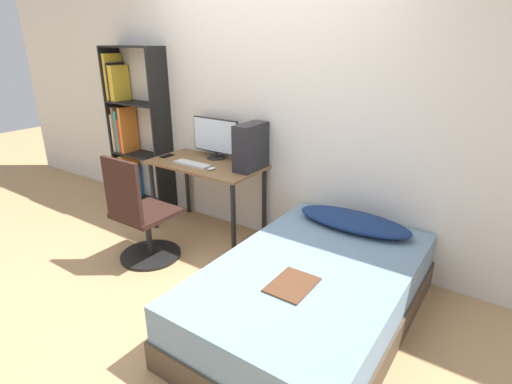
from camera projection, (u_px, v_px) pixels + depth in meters
The scene contains 13 objects.
ground_plane at pixel (161, 298), 3.05m from camera, with size 14.00×14.00×0.00m, color tan.
wall_back at pixel (263, 108), 3.66m from camera, with size 8.00×0.05×2.50m.
desk at pixel (206, 174), 3.88m from camera, with size 1.13×0.59×0.73m.
bookshelf at pixel (130, 133), 4.60m from camera, with size 0.77×0.28×1.78m.
office_chair at pixel (141, 222), 3.45m from camera, with size 0.54×0.54×0.97m.
bed at pixel (311, 294), 2.72m from camera, with size 1.19×1.90×0.45m.
pillow at pixel (353, 221), 3.15m from camera, with size 0.91×0.36×0.11m.
magazine at pixel (292, 285), 2.42m from camera, with size 0.24×0.32×0.01m.
monitor at pixel (215, 137), 3.92m from camera, with size 0.55×0.18×0.40m.
keyboard at pixel (192, 164), 3.78m from camera, with size 0.39×0.11×0.02m.
pc_tower at pixel (251, 147), 3.59m from camera, with size 0.16×0.36×0.42m.
mouse at pixel (212, 168), 3.65m from camera, with size 0.06×0.09×0.02m.
phone at pixel (167, 156), 4.06m from camera, with size 0.07×0.14×0.01m.
Camera 1 is at (2.05, -1.69, 1.85)m, focal length 28.00 mm.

